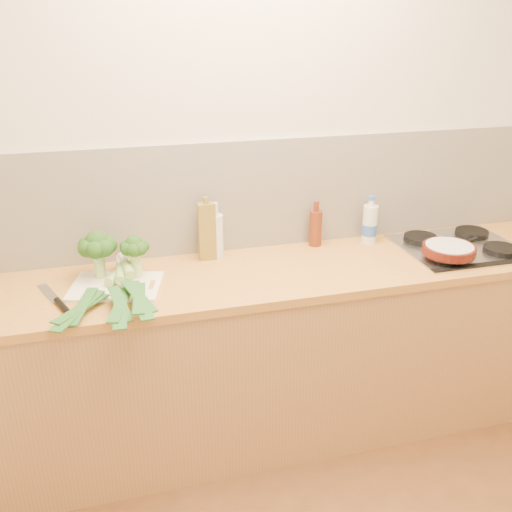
{
  "coord_description": "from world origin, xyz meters",
  "views": [
    {
      "loc": [
        -0.65,
        -1.08,
        1.98
      ],
      "look_at": [
        -0.06,
        1.1,
        1.02
      ],
      "focal_mm": 40.0,
      "sensor_mm": 36.0,
      "label": 1
    }
  ],
  "objects_px": {
    "gas_hob": "(460,246)",
    "skillet": "(449,249)",
    "chopping_board": "(116,286)",
    "chefs_knife": "(59,303)"
  },
  "relations": [
    {
      "from": "skillet",
      "to": "chopping_board",
      "type": "bearing_deg",
      "value": 151.58
    },
    {
      "from": "gas_hob",
      "to": "skillet",
      "type": "xyz_separation_m",
      "value": [
        -0.14,
        -0.12,
        0.05
      ]
    },
    {
      "from": "gas_hob",
      "to": "chefs_knife",
      "type": "xyz_separation_m",
      "value": [
        -1.91,
        -0.1,
        -0.0
      ]
    },
    {
      "from": "gas_hob",
      "to": "chefs_knife",
      "type": "bearing_deg",
      "value": -176.89
    },
    {
      "from": "chefs_knife",
      "to": "skillet",
      "type": "height_order",
      "value": "skillet"
    },
    {
      "from": "skillet",
      "to": "chefs_knife",
      "type": "bearing_deg",
      "value": 155.56
    },
    {
      "from": "gas_hob",
      "to": "skillet",
      "type": "relative_size",
      "value": 1.68
    },
    {
      "from": "chopping_board",
      "to": "skillet",
      "type": "height_order",
      "value": "skillet"
    },
    {
      "from": "gas_hob",
      "to": "skillet",
      "type": "bearing_deg",
      "value": -140.21
    },
    {
      "from": "skillet",
      "to": "gas_hob",
      "type": "bearing_deg",
      "value": 15.85
    }
  ]
}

